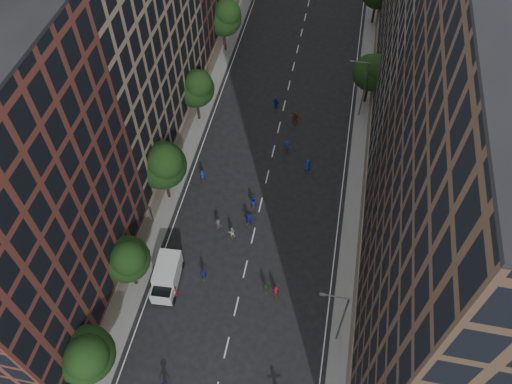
# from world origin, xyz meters

# --- Properties ---
(ground) EXTENTS (240.00, 240.00, 0.00)m
(ground) POSITION_xyz_m (0.00, 40.00, 0.00)
(ground) COLOR black
(ground) RESTS_ON ground
(sidewalk_left) EXTENTS (4.00, 105.00, 0.15)m
(sidewalk_left) POSITION_xyz_m (-12.00, 47.50, 0.07)
(sidewalk_left) COLOR slate
(sidewalk_left) RESTS_ON ground
(sidewalk_right) EXTENTS (4.00, 105.00, 0.15)m
(sidewalk_right) POSITION_xyz_m (12.00, 47.50, 0.07)
(sidewalk_right) COLOR slate
(sidewalk_right) RESTS_ON ground
(bldg_left_a) EXTENTS (14.00, 22.00, 30.00)m
(bldg_left_a) POSITION_xyz_m (-19.00, 11.00, 15.00)
(bldg_left_a) COLOR brown
(bldg_left_a) RESTS_ON ground
(bldg_left_b) EXTENTS (14.00, 26.00, 34.00)m
(bldg_left_b) POSITION_xyz_m (-19.00, 35.00, 17.00)
(bldg_left_b) COLOR #92795F
(bldg_left_b) RESTS_ON ground
(bldg_right_a) EXTENTS (14.00, 30.00, 36.00)m
(bldg_right_a) POSITION_xyz_m (19.00, 15.00, 18.00)
(bldg_right_a) COLOR #4D3729
(bldg_right_a) RESTS_ON ground
(bldg_right_b) EXTENTS (14.00, 28.00, 33.00)m
(bldg_right_b) POSITION_xyz_m (19.00, 44.00, 16.50)
(bldg_right_b) COLOR #6D655A
(bldg_right_b) RESTS_ON ground
(tree_left_0) EXTENTS (5.20, 5.20, 8.83)m
(tree_left_0) POSITION_xyz_m (-11.01, 3.85, 5.96)
(tree_left_0) COLOR black
(tree_left_0) RESTS_ON ground
(tree_left_1) EXTENTS (4.80, 4.80, 8.21)m
(tree_left_1) POSITION_xyz_m (-11.02, 13.86, 5.55)
(tree_left_1) COLOR black
(tree_left_1) RESTS_ON ground
(tree_left_2) EXTENTS (5.60, 5.60, 9.45)m
(tree_left_2) POSITION_xyz_m (-10.99, 25.83, 6.36)
(tree_left_2) COLOR black
(tree_left_2) RESTS_ON ground
(tree_left_3) EXTENTS (5.00, 5.00, 8.58)m
(tree_left_3) POSITION_xyz_m (-11.02, 39.85, 5.82)
(tree_left_3) COLOR black
(tree_left_3) RESTS_ON ground
(tree_left_4) EXTENTS (5.40, 5.40, 9.08)m
(tree_left_4) POSITION_xyz_m (-11.00, 55.84, 6.10)
(tree_left_4) COLOR black
(tree_left_4) RESTS_ON ground
(tree_right_a) EXTENTS (5.00, 5.00, 8.39)m
(tree_right_a) POSITION_xyz_m (11.38, 47.85, 5.63)
(tree_right_a) COLOR black
(tree_right_a) RESTS_ON ground
(streetlamp_near) EXTENTS (2.64, 0.22, 9.06)m
(streetlamp_near) POSITION_xyz_m (10.37, 12.00, 5.17)
(streetlamp_near) COLOR #595B60
(streetlamp_near) RESTS_ON ground
(streetlamp_far) EXTENTS (2.64, 0.22, 9.06)m
(streetlamp_far) POSITION_xyz_m (10.37, 45.00, 5.17)
(streetlamp_far) COLOR #595B60
(streetlamp_far) RESTS_ON ground
(cargo_van) EXTENTS (2.85, 5.49, 2.84)m
(cargo_van) POSITION_xyz_m (-7.81, 14.75, 1.50)
(cargo_van) COLOR silver
(cargo_van) RESTS_ON ground
(skater_4) EXTENTS (0.99, 0.52, 1.60)m
(skater_4) POSITION_xyz_m (-4.17, 16.07, 0.80)
(skater_4) COLOR navy
(skater_4) RESTS_ON ground
(skater_6) EXTENTS (1.01, 0.76, 1.87)m
(skater_6) POSITION_xyz_m (-6.72, 13.54, 0.93)
(skater_6) COLOR maroon
(skater_6) RESTS_ON ground
(skater_7) EXTENTS (0.71, 0.58, 1.67)m
(skater_7) POSITION_xyz_m (3.81, 15.62, 0.83)
(skater_7) COLOR maroon
(skater_7) RESTS_ON ground
(skater_8) EXTENTS (0.88, 0.76, 1.56)m
(skater_8) POSITION_xyz_m (-2.39, 21.95, 0.78)
(skater_8) COLOR beige
(skater_8) RESTS_ON ground
(skater_9) EXTENTS (1.11, 0.85, 1.53)m
(skater_9) POSITION_xyz_m (-4.17, 22.74, 0.76)
(skater_9) COLOR #424348
(skater_9) RESTS_ON ground
(skater_10) EXTENTS (0.95, 0.47, 1.56)m
(skater_10) POSITION_xyz_m (2.74, 15.80, 0.78)
(skater_10) COLOR #1B5C1D
(skater_10) RESTS_ON ground
(skater_11) EXTENTS (1.61, 0.92, 1.65)m
(skater_11) POSITION_xyz_m (-0.86, 24.12, 0.83)
(skater_11) COLOR #122596
(skater_11) RESTS_ON ground
(skater_12) EXTENTS (0.96, 0.77, 1.70)m
(skater_12) POSITION_xyz_m (4.79, 33.69, 0.85)
(skater_12) COLOR #1535B0
(skater_12) RESTS_ON ground
(skater_13) EXTENTS (0.79, 0.67, 1.84)m
(skater_13) POSITION_xyz_m (-7.83, 29.33, 0.92)
(skater_13) COLOR navy
(skater_13) RESTS_ON ground
(skater_14) EXTENTS (0.87, 0.70, 1.69)m
(skater_14) POSITION_xyz_m (-0.85, 26.64, 0.85)
(skater_14) COLOR #142DA9
(skater_14) RESTS_ON ground
(skater_15) EXTENTS (1.10, 0.71, 1.61)m
(skater_15) POSITION_xyz_m (1.67, 36.49, 0.81)
(skater_15) COLOR navy
(skater_15) RESTS_ON ground
(skater_16) EXTENTS (1.20, 0.68, 1.94)m
(skater_16) POSITION_xyz_m (-1.07, 44.14, 0.97)
(skater_16) COLOR navy
(skater_16) RESTS_ON ground
(skater_17) EXTENTS (1.71, 0.70, 1.79)m
(skater_17) POSITION_xyz_m (1.97, 41.89, 0.90)
(skater_17) COLOR #953618
(skater_17) RESTS_ON ground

